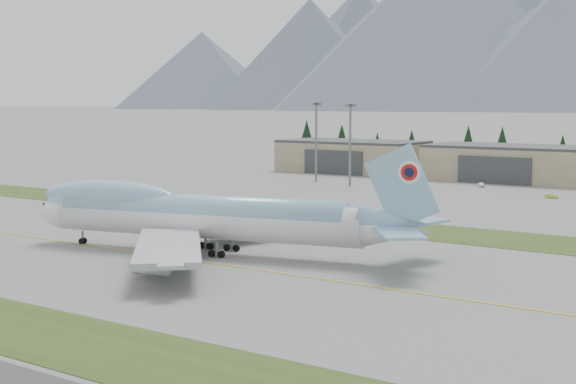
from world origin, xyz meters
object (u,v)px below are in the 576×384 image
Objects in this scene: service_vehicle_a at (481,187)px; service_vehicle_b at (552,198)px; boeing_747_freighter at (201,216)px; hangar_center at (509,163)px; hangar_left at (353,156)px.

service_vehicle_a is 29.02m from service_vehicle_b.
boeing_747_freighter is 108.21m from service_vehicle_b.
service_vehicle_b is (24.37, -39.01, -5.39)m from hangar_center.
service_vehicle_a is at bearing 69.04° from service_vehicle_b.
hangar_center is at bearing 0.00° from hangar_left.
boeing_747_freighter reaches higher than hangar_center.
boeing_747_freighter is 17.81× the size of service_vehicle_a.
boeing_747_freighter reaches higher than service_vehicle_a.
hangar_center reaches higher than service_vehicle_a.
hangar_left is 14.17× the size of service_vehicle_b.
boeing_747_freighter is 144.14m from hangar_center.
service_vehicle_a is at bearing -89.89° from hangar_center.
service_vehicle_b is (24.90, 105.13, -5.97)m from boeing_747_freighter.
hangar_left and hangar_center have the same top height.
hangar_center is (0.53, 144.14, -0.58)m from boeing_747_freighter.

